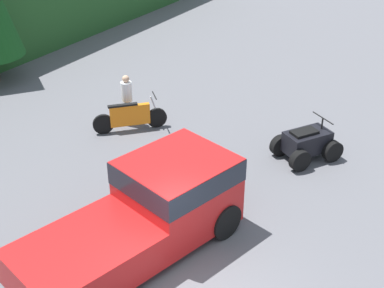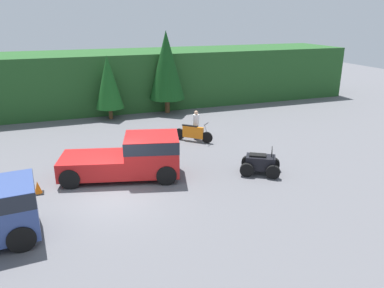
{
  "view_description": "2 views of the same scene",
  "coord_description": "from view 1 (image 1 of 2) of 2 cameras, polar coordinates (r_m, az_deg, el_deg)",
  "views": [
    {
      "loc": [
        -6.59,
        -4.12,
        8.12
      ],
      "look_at": [
        4.16,
        2.52,
        0.95
      ],
      "focal_mm": 50.0,
      "sensor_mm": 36.0,
      "label": 1
    },
    {
      "loc": [
        -1.72,
        -13.82,
        6.98
      ],
      "look_at": [
        4.16,
        2.52,
        0.95
      ],
      "focal_mm": 35.0,
      "sensor_mm": 36.0,
      "label": 2
    }
  ],
  "objects": [
    {
      "name": "pickup_truck_red",
      "position": [
        11.98,
        -4.52,
        -6.95
      ],
      "size": [
        5.56,
        3.32,
        1.93
      ],
      "rotation": [
        0.0,
        0.0,
        -0.25
      ],
      "color": "red",
      "rests_on": "ground_plane"
    },
    {
      "name": "dirt_bike",
      "position": [
        17.15,
        -6.62,
        2.9
      ],
      "size": [
        1.81,
        1.71,
        1.15
      ],
      "rotation": [
        0.0,
        0.0,
        -0.75
      ],
      "color": "black",
      "rests_on": "ground_plane"
    },
    {
      "name": "quad_atv",
      "position": [
        15.88,
        12.13,
        0.03
      ],
      "size": [
        2.14,
        1.94,
        1.21
      ],
      "rotation": [
        0.0,
        0.0,
        -0.55
      ],
      "color": "black",
      "rests_on": "ground_plane"
    },
    {
      "name": "rider_person",
      "position": [
        17.36,
        -6.95,
        4.88
      ],
      "size": [
        0.5,
        0.5,
        1.72
      ],
      "rotation": [
        0.0,
        0.0,
        -0.89
      ],
      "color": "navy",
      "rests_on": "ground_plane"
    }
  ]
}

